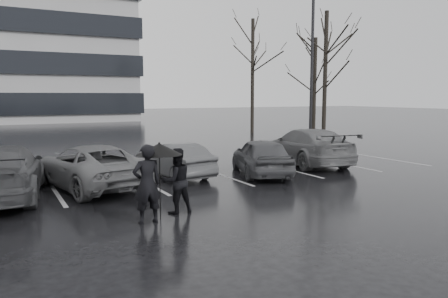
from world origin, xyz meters
TOP-DOWN VIEW (x-y plane):
  - ground at (0.00, 0.00)m, footprint 160.00×160.00m
  - car_main at (1.90, 1.62)m, footprint 2.73×4.20m
  - car_west_a at (-1.03, 2.69)m, footprint 1.85×3.76m
  - car_west_b at (-3.96, 2.25)m, footprint 3.15×5.14m
  - car_west_c at (-6.41, 1.86)m, footprint 2.85×5.39m
  - car_east at (4.85, 2.80)m, footprint 2.82×5.35m
  - pedestrian_left at (-3.59, -2.24)m, footprint 0.64×0.42m
  - pedestrian_right at (-2.71, -1.76)m, footprint 0.79×0.63m
  - umbrella at (-3.21, -2.00)m, footprint 1.04×1.04m
  - lamp_post at (8.59, 7.13)m, footprint 0.50×0.50m
  - stall_stripes at (-0.80, 2.50)m, footprint 19.72×5.00m
  - tree_east at (12.00, 10.00)m, footprint 0.26×0.26m
  - tree_ne at (14.50, 14.00)m, footprint 0.26×0.26m
  - tree_north at (11.00, 17.00)m, footprint 0.26×0.26m

SIDE VIEW (x-z plane):
  - ground at x=0.00m, z-range 0.00..0.00m
  - stall_stripes at x=-0.80m, z-range 0.00..0.00m
  - car_west_a at x=-1.03m, z-range 0.00..1.19m
  - car_west_b at x=-3.96m, z-range 0.00..1.33m
  - car_main at x=1.90m, z-range 0.00..1.33m
  - car_east at x=4.85m, z-range 0.00..1.48m
  - car_west_c at x=-6.41m, z-range 0.00..1.49m
  - pedestrian_right at x=-2.71m, z-range 0.00..1.57m
  - pedestrian_left at x=-3.59m, z-range 0.00..1.77m
  - umbrella at x=-3.21m, z-range 0.73..2.50m
  - tree_ne at x=14.50m, z-range 0.00..7.00m
  - tree_east at x=12.00m, z-range 0.00..8.00m
  - lamp_post at x=8.59m, z-range -0.38..8.67m
  - tree_north at x=11.00m, z-range 0.00..8.50m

